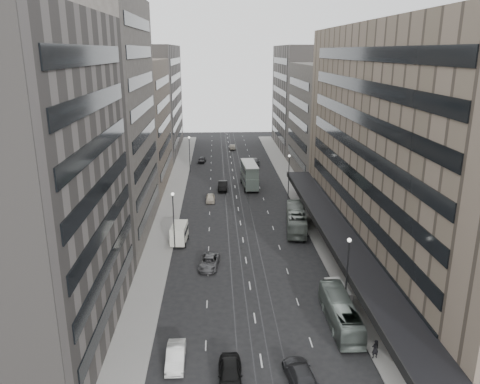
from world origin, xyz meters
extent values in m
plane|color=black|center=(0.00, 0.00, 0.00)|extent=(220.00, 220.00, 0.00)
cube|color=gray|center=(12.00, 37.50, 0.07)|extent=(4.00, 125.00, 0.15)
cube|color=gray|center=(-12.00, 37.50, 0.07)|extent=(4.00, 125.00, 0.15)
cube|color=#766656|center=(21.50, 8.00, 15.00)|extent=(15.00, 60.00, 30.00)
cube|color=black|center=(12.00, 8.00, 4.00)|extent=(4.40, 60.00, 0.50)
cube|color=#46423C|center=(21.50, 52.00, 12.00)|extent=(15.00, 28.00, 24.00)
cube|color=#645E5A|center=(21.50, 82.00, 14.00)|extent=(15.00, 32.00, 28.00)
cube|color=#645E5A|center=(-21.50, -8.00, 15.00)|extent=(15.00, 28.00, 30.00)
cube|color=#46423C|center=(-21.50, 19.00, 17.00)|extent=(15.00, 26.00, 34.00)
cube|color=#685C50|center=(-21.50, 46.00, 12.50)|extent=(15.00, 28.00, 25.00)
cube|color=#645E5A|center=(-21.50, 79.00, 14.00)|extent=(15.00, 38.00, 28.00)
cylinder|color=#262628|center=(9.70, -5.00, 4.00)|extent=(0.16, 0.16, 8.00)
sphere|color=silver|center=(9.70, -5.00, 8.10)|extent=(0.44, 0.44, 0.44)
cylinder|color=#262628|center=(9.70, 35.00, 4.00)|extent=(0.16, 0.16, 8.00)
sphere|color=silver|center=(9.70, 35.00, 8.10)|extent=(0.44, 0.44, 0.44)
cylinder|color=#262628|center=(-9.70, 12.00, 4.00)|extent=(0.16, 0.16, 8.00)
sphere|color=silver|center=(-9.70, 12.00, 8.10)|extent=(0.44, 0.44, 0.44)
cylinder|color=#262628|center=(-9.70, 55.00, 4.00)|extent=(0.16, 0.16, 8.00)
sphere|color=silver|center=(-9.70, 55.00, 8.10)|extent=(0.44, 0.44, 0.44)
imported|color=gray|center=(8.50, -7.72, 1.42)|extent=(2.51, 10.23, 2.84)
imported|color=gray|center=(8.50, 18.92, 1.66)|extent=(4.40, 12.16, 3.31)
cube|color=slate|center=(2.91, 42.30, 1.70)|extent=(3.08, 9.42, 2.37)
cube|color=slate|center=(2.91, 42.30, 3.92)|extent=(3.01, 9.04, 2.06)
cube|color=silver|center=(2.91, 42.30, 5.02)|extent=(3.08, 9.42, 0.12)
cylinder|color=black|center=(1.80, 38.89, 0.52)|extent=(0.35, 1.05, 1.03)
cylinder|color=black|center=(4.38, 39.03, 0.52)|extent=(0.35, 1.05, 1.03)
cylinder|color=black|center=(1.44, 45.57, 0.52)|extent=(0.35, 1.05, 1.03)
cylinder|color=black|center=(4.01, 45.71, 0.52)|extent=(0.35, 1.05, 1.03)
cube|color=slate|center=(9.20, -3.76, 0.86)|extent=(2.20, 4.37, 1.10)
cube|color=#AAAAA5|center=(9.20, -3.76, 1.84)|extent=(2.15, 4.29, 0.86)
cylinder|color=black|center=(8.47, -5.23, 0.31)|extent=(0.24, 0.64, 0.63)
cylinder|color=black|center=(10.22, -5.05, 0.31)|extent=(0.24, 0.64, 0.63)
cylinder|color=black|center=(8.18, -2.47, 0.31)|extent=(0.24, 0.64, 0.63)
cylinder|color=black|center=(9.93, -2.28, 0.31)|extent=(0.24, 0.64, 0.63)
cube|color=silver|center=(-9.20, 14.23, 1.06)|extent=(2.38, 4.67, 1.39)
cube|color=silver|center=(-9.20, 14.23, 2.31)|extent=(2.33, 4.58, 1.10)
cylinder|color=black|center=(-10.33, 12.82, 0.36)|extent=(0.26, 0.74, 0.72)
cylinder|color=black|center=(-8.30, 12.66, 0.36)|extent=(0.26, 0.74, 0.72)
cylinder|color=black|center=(-10.10, 15.80, 0.36)|extent=(0.26, 0.74, 0.72)
cylinder|color=black|center=(-8.07, 15.64, 0.36)|extent=(0.26, 0.74, 0.72)
imported|color=black|center=(-2.87, -15.74, 0.85)|extent=(2.09, 5.03, 1.71)
imported|color=white|center=(-7.59, -13.00, 0.75)|extent=(1.64, 4.58, 1.50)
imported|color=#4D4D4F|center=(-4.87, 6.17, 0.70)|extent=(2.95, 5.28, 1.39)
imported|color=#29292C|center=(3.00, -15.95, 0.77)|extent=(2.73, 5.50, 1.54)
imported|color=beige|center=(-4.92, 33.44, 0.69)|extent=(1.67, 4.06, 1.38)
imported|color=black|center=(-2.49, 40.88, 0.85)|extent=(2.01, 5.22, 1.70)
imported|color=beige|center=(3.24, 53.16, 0.83)|extent=(2.93, 6.07, 1.67)
imported|color=slate|center=(5.58, 62.89, 0.75)|extent=(2.38, 5.29, 1.51)
imported|color=#232325|center=(-7.28, 64.99, 0.69)|extent=(2.12, 4.23, 1.38)
imported|color=gray|center=(0.84, 80.86, 0.69)|extent=(1.63, 4.27, 1.39)
imported|color=black|center=(10.20, -13.30, 1.06)|extent=(0.75, 0.57, 1.83)
camera|label=1|loc=(-3.76, -48.52, 26.61)|focal=35.00mm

